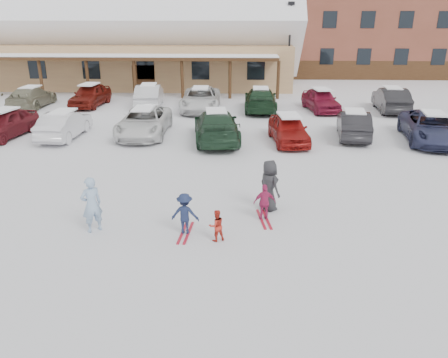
{
  "coord_description": "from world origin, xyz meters",
  "views": [
    {
      "loc": [
        0.8,
        -12.38,
        6.12
      ],
      "look_at": [
        0.3,
        1.0,
        1.0
      ],
      "focal_mm": 35.0,
      "sensor_mm": 36.0,
      "label": 1
    }
  ],
  "objects_px": {
    "parked_car_12": "(321,100)",
    "parked_car_10": "(201,99)",
    "parked_car_1": "(64,125)",
    "parked_car_11": "(260,99)",
    "bystander_dark": "(269,185)",
    "parked_car_6": "(431,127)",
    "toddler_red": "(216,226)",
    "parked_car_9": "(149,96)",
    "child_navy": "(185,214)",
    "adult_skier": "(92,205)",
    "parked_car_3": "(216,126)",
    "parked_car_8": "(90,95)",
    "day_lodge": "(131,39)",
    "child_magenta": "(265,202)",
    "lamp_post": "(289,43)",
    "parked_car_7": "(32,97)",
    "parked_car_13": "(391,100)",
    "parked_car_0": "(5,124)",
    "parked_car_4": "(288,129)",
    "parked_car_5": "(354,124)",
    "parked_car_2": "(144,122)"
  },
  "relations": [
    {
      "from": "child_navy",
      "to": "parked_car_0",
      "type": "relative_size",
      "value": 0.3
    },
    {
      "from": "parked_car_12",
      "to": "child_navy",
      "type": "bearing_deg",
      "value": -120.78
    },
    {
      "from": "lamp_post",
      "to": "toddler_red",
      "type": "relative_size",
      "value": 7.31
    },
    {
      "from": "day_lodge",
      "to": "bystander_dark",
      "type": "xyz_separation_m",
      "value": [
        10.78,
        -27.11,
        -3.09
      ]
    },
    {
      "from": "toddler_red",
      "to": "lamp_post",
      "type": "bearing_deg",
      "value": -123.92
    },
    {
      "from": "parked_car_3",
      "to": "parked_car_9",
      "type": "distance_m",
      "value": 9.89
    },
    {
      "from": "lamp_post",
      "to": "child_magenta",
      "type": "xyz_separation_m",
      "value": [
        -3.07,
        -24.22,
        -3.28
      ]
    },
    {
      "from": "parked_car_0",
      "to": "parked_car_11",
      "type": "height_order",
      "value": "parked_car_11"
    },
    {
      "from": "day_lodge",
      "to": "parked_car_11",
      "type": "xyz_separation_m",
      "value": [
        11.13,
        -11.46,
        -3.2
      ]
    },
    {
      "from": "parked_car_2",
      "to": "parked_car_13",
      "type": "xyz_separation_m",
      "value": [
        14.96,
        6.56,
        0.06
      ]
    },
    {
      "from": "lamp_post",
      "to": "parked_car_10",
      "type": "bearing_deg",
      "value": -129.66
    },
    {
      "from": "day_lodge",
      "to": "parked_car_8",
      "type": "xyz_separation_m",
      "value": [
        -0.63,
        -10.36,
        -3.19
      ]
    },
    {
      "from": "parked_car_1",
      "to": "parked_car_11",
      "type": "height_order",
      "value": "parked_car_11"
    },
    {
      "from": "child_magenta",
      "to": "parked_car_4",
      "type": "height_order",
      "value": "parked_car_4"
    },
    {
      "from": "parked_car_10",
      "to": "parked_car_12",
      "type": "height_order",
      "value": "parked_car_10"
    },
    {
      "from": "parked_car_8",
      "to": "parked_car_5",
      "type": "bearing_deg",
      "value": -20.96
    },
    {
      "from": "parked_car_1",
      "to": "toddler_red",
      "type": "bearing_deg",
      "value": 129.78
    },
    {
      "from": "parked_car_0",
      "to": "parked_car_9",
      "type": "relative_size",
      "value": 0.92
    },
    {
      "from": "child_magenta",
      "to": "parked_car_6",
      "type": "bearing_deg",
      "value": -141.9
    },
    {
      "from": "parked_car_0",
      "to": "parked_car_11",
      "type": "bearing_deg",
      "value": 35.78
    },
    {
      "from": "parked_car_4",
      "to": "parked_car_13",
      "type": "relative_size",
      "value": 0.86
    },
    {
      "from": "parked_car_10",
      "to": "parked_car_9",
      "type": "bearing_deg",
      "value": 161.96
    },
    {
      "from": "parked_car_4",
      "to": "parked_car_10",
      "type": "xyz_separation_m",
      "value": [
        -5.05,
        7.53,
        0.06
      ]
    },
    {
      "from": "parked_car_0",
      "to": "parked_car_4",
      "type": "bearing_deg",
      "value": 6.3
    },
    {
      "from": "adult_skier",
      "to": "parked_car_6",
      "type": "height_order",
      "value": "adult_skier"
    },
    {
      "from": "parked_car_2",
      "to": "adult_skier",
      "type": "bearing_deg",
      "value": -86.74
    },
    {
      "from": "day_lodge",
      "to": "child_magenta",
      "type": "distance_m",
      "value": 30.02
    },
    {
      "from": "parked_car_4",
      "to": "bystander_dark",
      "type": "bearing_deg",
      "value": -106.02
    },
    {
      "from": "parked_car_12",
      "to": "parked_car_3",
      "type": "bearing_deg",
      "value": -140.22
    },
    {
      "from": "parked_car_1",
      "to": "parked_car_6",
      "type": "xyz_separation_m",
      "value": [
        18.69,
        -0.03,
        0.04
      ]
    },
    {
      "from": "parked_car_7",
      "to": "parked_car_13",
      "type": "bearing_deg",
      "value": 178.78
    },
    {
      "from": "parked_car_4",
      "to": "parked_car_5",
      "type": "bearing_deg",
      "value": 10.77
    },
    {
      "from": "lamp_post",
      "to": "parked_car_10",
      "type": "height_order",
      "value": "lamp_post"
    },
    {
      "from": "child_navy",
      "to": "parked_car_6",
      "type": "bearing_deg",
      "value": -133.07
    },
    {
      "from": "bystander_dark",
      "to": "parked_car_6",
      "type": "relative_size",
      "value": 0.32
    },
    {
      "from": "lamp_post",
      "to": "parked_car_7",
      "type": "xyz_separation_m",
      "value": [
        -18.18,
        -7.27,
        -3.17
      ]
    },
    {
      "from": "parked_car_8",
      "to": "parked_car_11",
      "type": "bearing_deg",
      "value": -1.2
    },
    {
      "from": "toddler_red",
      "to": "parked_car_11",
      "type": "distance_m",
      "value": 17.94
    },
    {
      "from": "parked_car_12",
      "to": "parked_car_10",
      "type": "bearing_deg",
      "value": 171.7
    },
    {
      "from": "toddler_red",
      "to": "parked_car_9",
      "type": "height_order",
      "value": "parked_car_9"
    },
    {
      "from": "parked_car_1",
      "to": "parked_car_4",
      "type": "xyz_separation_m",
      "value": [
        11.51,
        -0.43,
        -0.0
      ]
    },
    {
      "from": "parked_car_0",
      "to": "parked_car_13",
      "type": "height_order",
      "value": "parked_car_13"
    },
    {
      "from": "child_navy",
      "to": "bystander_dark",
      "type": "bearing_deg",
      "value": -140.81
    },
    {
      "from": "parked_car_3",
      "to": "parked_car_8",
      "type": "height_order",
      "value": "parked_car_3"
    },
    {
      "from": "parked_car_6",
      "to": "toddler_red",
      "type": "bearing_deg",
      "value": -124.96
    },
    {
      "from": "child_navy",
      "to": "parked_car_11",
      "type": "height_order",
      "value": "parked_car_11"
    },
    {
      "from": "child_navy",
      "to": "parked_car_2",
      "type": "relative_size",
      "value": 0.24
    },
    {
      "from": "parked_car_4",
      "to": "parked_car_12",
      "type": "bearing_deg",
      "value": 63.45
    },
    {
      "from": "adult_skier",
      "to": "parked_car_13",
      "type": "bearing_deg",
      "value": -168.72
    },
    {
      "from": "parked_car_10",
      "to": "parked_car_12",
      "type": "distance_m",
      "value": 7.95
    }
  ]
}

